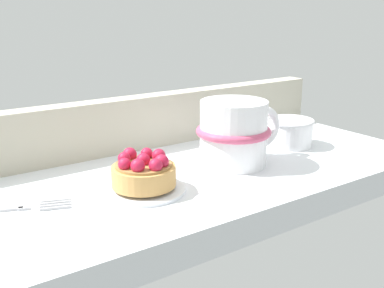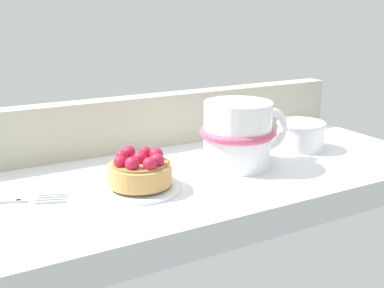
{
  "view_description": "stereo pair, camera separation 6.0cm",
  "coord_description": "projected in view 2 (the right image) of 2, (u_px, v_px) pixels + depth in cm",
  "views": [
    {
      "loc": [
        -29.76,
        -49.37,
        21.67
      ],
      "look_at": [
        2.94,
        -2.05,
        4.52
      ],
      "focal_mm": 43.05,
      "sensor_mm": 36.0,
      "label": 1
    },
    {
      "loc": [
        -24.66,
        -52.51,
        21.67
      ],
      "look_at": [
        2.94,
        -2.05,
        4.52
      ],
      "focal_mm": 43.05,
      "sensor_mm": 36.0,
      "label": 2
    }
  ],
  "objects": [
    {
      "name": "window_rail_back",
      "position": [
        127.0,
        124.0,
        0.72
      ],
      "size": [
        77.86,
        3.37,
        8.29
      ],
      "primitive_type": "cube",
      "color": "#B2AD99",
      "rests_on": "ground_plane"
    },
    {
      "name": "raspberry_tart",
      "position": [
        140.0,
        170.0,
        0.56
      ],
      "size": [
        7.82,
        7.82,
        4.15
      ],
      "color": "tan",
      "rests_on": "dessert_plate"
    },
    {
      "name": "ground_plane",
      "position": [
        166.0,
        189.0,
        0.62
      ],
      "size": [
        79.45,
        30.67,
        3.81
      ],
      "primitive_type": "cube",
      "color": "silver"
    },
    {
      "name": "coffee_mug",
      "position": [
        239.0,
        134.0,
        0.64
      ],
      "size": [
        14.14,
        10.66,
        9.22
      ],
      "color": "white",
      "rests_on": "ground_plane"
    },
    {
      "name": "dessert_plate",
      "position": [
        141.0,
        186.0,
        0.57
      ],
      "size": [
        10.15,
        10.15,
        0.83
      ],
      "color": "silver",
      "rests_on": "ground_plane"
    },
    {
      "name": "sugar_bowl",
      "position": [
        301.0,
        134.0,
        0.73
      ],
      "size": [
        7.8,
        7.8,
        4.41
      ],
      "color": "white",
      "rests_on": "ground_plane"
    }
  ]
}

